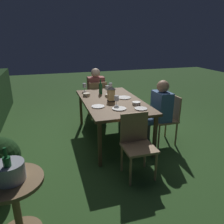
# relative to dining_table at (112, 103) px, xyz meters

# --- Properties ---
(ground_plane) EXTENTS (16.00, 16.00, 0.00)m
(ground_plane) POSITION_rel_dining_table_xyz_m (0.00, 0.00, -0.70)
(ground_plane) COLOR #2D5123
(dining_table) EXTENTS (1.84, 1.03, 0.75)m
(dining_table) POSITION_rel_dining_table_xyz_m (0.00, 0.00, 0.00)
(dining_table) COLOR brown
(dining_table) RESTS_ON ground
(chair_head_far) EXTENTS (0.40, 0.42, 0.87)m
(chair_head_far) POSITION_rel_dining_table_xyz_m (1.17, 0.00, -0.22)
(chair_head_far) COLOR #9E7A51
(chair_head_far) RESTS_ON ground
(person_in_rust) EXTENTS (0.48, 0.38, 1.15)m
(person_in_rust) POSITION_rel_dining_table_xyz_m (1.36, 0.00, -0.06)
(person_in_rust) COLOR #9E4C47
(person_in_rust) RESTS_ON ground
(chair_side_left_a) EXTENTS (0.42, 0.40, 0.87)m
(chair_side_left_a) POSITION_rel_dining_table_xyz_m (-0.41, -0.91, -0.22)
(chair_side_left_a) COLOR #9E7A51
(chair_side_left_a) RESTS_ON ground
(person_in_blue) EXTENTS (0.38, 0.47, 1.15)m
(person_in_blue) POSITION_rel_dining_table_xyz_m (-0.41, -0.71, -0.06)
(person_in_blue) COLOR #426699
(person_in_blue) RESTS_ON ground
(chair_head_near) EXTENTS (0.40, 0.42, 0.87)m
(chair_head_near) POSITION_rel_dining_table_xyz_m (-1.17, 0.00, -0.22)
(chair_head_near) COLOR #9E7A51
(chair_head_near) RESTS_ON ground
(lantern_centerpiece) EXTENTS (0.15, 0.15, 0.27)m
(lantern_centerpiece) POSITION_rel_dining_table_xyz_m (-0.04, 0.03, 0.20)
(lantern_centerpiece) COLOR black
(lantern_centerpiece) RESTS_ON dining_table
(green_bottle_on_table) EXTENTS (0.07, 0.07, 0.29)m
(green_bottle_on_table) POSITION_rel_dining_table_xyz_m (0.50, 0.08, 0.16)
(green_bottle_on_table) COLOR #195128
(green_bottle_on_table) RESTS_ON dining_table
(wine_glass_a) EXTENTS (0.08, 0.08, 0.17)m
(wine_glass_a) POSITION_rel_dining_table_xyz_m (0.68, -0.17, 0.17)
(wine_glass_a) COLOR silver
(wine_glass_a) RESTS_ON dining_table
(wine_glass_b) EXTENTS (0.08, 0.08, 0.17)m
(wine_glass_b) POSITION_rel_dining_table_xyz_m (-0.32, 0.02, 0.17)
(wine_glass_b) COLOR silver
(wine_glass_b) RESTS_ON dining_table
(wine_glass_c) EXTENTS (0.08, 0.08, 0.17)m
(wine_glass_c) POSITION_rel_dining_table_xyz_m (0.45, -0.04, 0.17)
(wine_glass_c) COLOR silver
(wine_glass_c) RESTS_ON dining_table
(wine_glass_d) EXTENTS (0.08, 0.08, 0.17)m
(wine_glass_d) POSITION_rel_dining_table_xyz_m (0.81, 0.35, 0.17)
(wine_glass_d) COLOR silver
(wine_glass_d) RESTS_ON dining_table
(plate_a) EXTENTS (0.20, 0.20, 0.01)m
(plate_a) POSITION_rel_dining_table_xyz_m (-0.62, -0.29, 0.06)
(plate_a) COLOR silver
(plate_a) RESTS_ON dining_table
(plate_b) EXTENTS (0.23, 0.23, 0.01)m
(plate_b) POSITION_rel_dining_table_xyz_m (-0.51, 0.04, 0.06)
(plate_b) COLOR silver
(plate_b) RESTS_ON dining_table
(plate_c) EXTENTS (0.22, 0.22, 0.01)m
(plate_c) POSITION_rel_dining_table_xyz_m (-0.31, 0.33, 0.06)
(plate_c) COLOR white
(plate_c) RESTS_ON dining_table
(plate_d) EXTENTS (0.26, 0.26, 0.01)m
(plate_d) POSITION_rel_dining_table_xyz_m (0.08, -0.26, 0.06)
(plate_d) COLOR silver
(plate_d) RESTS_ON dining_table
(bowl_olives) EXTENTS (0.14, 0.14, 0.05)m
(bowl_olives) POSITION_rel_dining_table_xyz_m (0.23, -0.01, 0.08)
(bowl_olives) COLOR #BCAD8E
(bowl_olives) RESTS_ON dining_table
(bowl_bread) EXTENTS (0.13, 0.13, 0.06)m
(bowl_bread) POSITION_rel_dining_table_xyz_m (0.41, 0.39, 0.08)
(bowl_bread) COLOR #BCAD8E
(bowl_bread) RESTS_ON dining_table
(bowl_salad) EXTENTS (0.14, 0.14, 0.05)m
(bowl_salad) POSITION_rel_dining_table_xyz_m (-0.38, -0.31, 0.08)
(bowl_salad) COLOR silver
(bowl_salad) RESTS_ON dining_table
(side_table) EXTENTS (0.56, 0.56, 0.64)m
(side_table) POSITION_rel_dining_table_xyz_m (-1.79, 1.48, -0.27)
(side_table) COLOR brown
(side_table) RESTS_ON ground
(ice_bucket) EXTENTS (0.26, 0.26, 0.34)m
(ice_bucket) POSITION_rel_dining_table_xyz_m (-1.80, 1.48, 0.04)
(ice_bucket) COLOR #B2B7BF
(ice_bucket) RESTS_ON side_table
(potted_plant_by_hedge) EXTENTS (0.50, 0.50, 0.71)m
(potted_plant_by_hedge) POSITION_rel_dining_table_xyz_m (-0.99, 1.74, -0.29)
(potted_plant_by_hedge) COLOR brown
(potted_plant_by_hedge) RESTS_ON ground
(potted_plant_corner) EXTENTS (0.41, 0.41, 0.65)m
(potted_plant_corner) POSITION_rel_dining_table_xyz_m (-1.07, 1.74, -0.36)
(potted_plant_corner) COLOR brown
(potted_plant_corner) RESTS_ON ground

